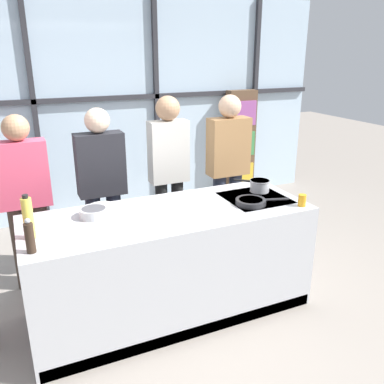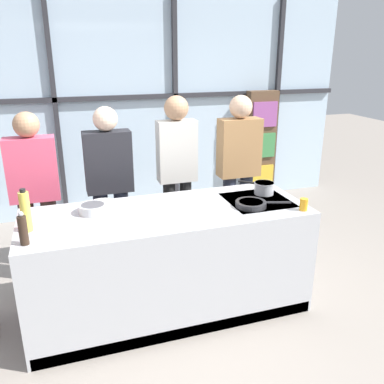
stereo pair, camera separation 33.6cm
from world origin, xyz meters
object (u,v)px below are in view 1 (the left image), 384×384
at_px(spectator_far_left, 25,194).
at_px(mixing_bowl, 94,212).
at_px(spectator_center_left, 102,183).
at_px(pepper_grinder, 30,237).
at_px(white_plate, 102,207).
at_px(oil_bottle, 28,218).
at_px(frying_pan, 251,202).
at_px(spectator_center_right, 169,168).
at_px(spectator_far_right, 228,164).
at_px(saucepan, 259,185).
at_px(juice_glass_near, 302,200).

bearing_deg(spectator_far_left, mixing_bowl, 121.46).
xyz_separation_m(spectator_center_left, pepper_grinder, (-0.71, -1.17, 0.09)).
bearing_deg(white_plate, oil_bottle, -147.01).
bearing_deg(frying_pan, pepper_grinder, -175.09).
bearing_deg(spectator_center_left, spectator_center_right, 180.00).
height_order(spectator_far_left, pepper_grinder, spectator_far_left).
relative_size(spectator_center_right, spectator_far_right, 1.01).
xyz_separation_m(spectator_far_left, spectator_far_right, (2.05, -0.00, 0.05)).
distance_m(oil_bottle, pepper_grinder, 0.22).
relative_size(spectator_far_left, spectator_center_left, 0.99).
height_order(spectator_center_right, saucepan, spectator_center_right).
xyz_separation_m(frying_pan, juice_glass_near, (0.36, -0.20, 0.02)).
xyz_separation_m(spectator_far_left, frying_pan, (1.70, -1.02, 0.02)).
relative_size(oil_bottle, pepper_grinder, 1.35).
relative_size(spectator_far_right, saucepan, 6.23).
distance_m(spectator_far_left, frying_pan, 1.98).
bearing_deg(white_plate, spectator_far_left, 133.54).
relative_size(spectator_center_right, mixing_bowl, 7.69).
xyz_separation_m(saucepan, oil_bottle, (-1.96, -0.18, 0.09)).
height_order(spectator_center_right, white_plate, spectator_center_right).
relative_size(spectator_far_left, pepper_grinder, 6.91).
height_order(spectator_far_left, saucepan, spectator_far_left).
distance_m(spectator_far_left, pepper_grinder, 1.17).
xyz_separation_m(spectator_center_left, frying_pan, (1.02, -1.02, 0.01)).
bearing_deg(mixing_bowl, white_plate, 60.00).
relative_size(spectator_center_right, white_plate, 7.20).
xyz_separation_m(saucepan, juice_glass_near, (0.12, -0.45, -0.01)).
relative_size(saucepan, mixing_bowl, 1.22).
height_order(spectator_far_right, juice_glass_near, spectator_far_right).
bearing_deg(spectator_far_right, mixing_bowl, 25.10).
distance_m(white_plate, mixing_bowl, 0.19).
xyz_separation_m(spectator_center_right, mixing_bowl, (-0.91, -0.74, -0.05)).
distance_m(spectator_center_right, pepper_grinder, 1.81).
bearing_deg(spectator_center_right, saucepan, 127.09).
height_order(spectator_far_left, frying_pan, spectator_far_left).
xyz_separation_m(frying_pan, pepper_grinder, (-1.72, -0.15, 0.08)).
height_order(white_plate, oil_bottle, oil_bottle).
distance_m(spectator_center_right, white_plate, 1.00).
bearing_deg(frying_pan, spectator_center_left, 135.02).
bearing_deg(spectator_far_left, saucepan, 158.51).
relative_size(mixing_bowl, juice_glass_near, 2.26).
distance_m(spectator_far_left, spectator_center_right, 1.37).
xyz_separation_m(spectator_far_right, mixing_bowl, (-1.59, -0.74, -0.02)).
bearing_deg(saucepan, spectator_far_left, 158.51).
xyz_separation_m(mixing_bowl, oil_bottle, (-0.47, -0.20, 0.11)).
distance_m(saucepan, mixing_bowl, 1.49).
xyz_separation_m(oil_bottle, pepper_grinder, (-0.01, -0.22, -0.04)).
bearing_deg(oil_bottle, frying_pan, -2.40).
relative_size(saucepan, oil_bottle, 0.86).
relative_size(saucepan, white_plate, 1.14).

